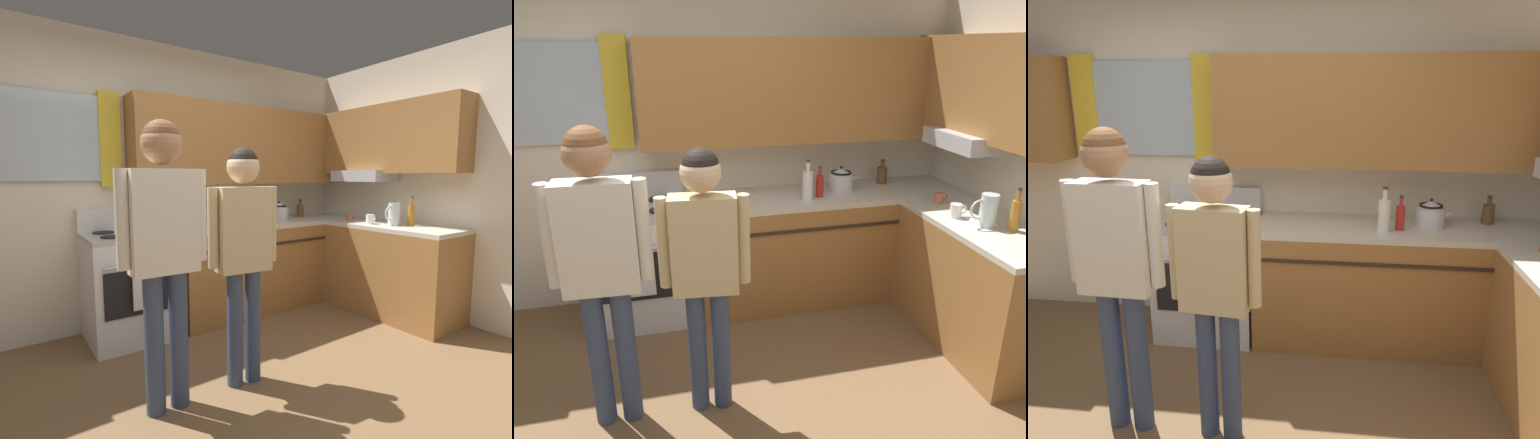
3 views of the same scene
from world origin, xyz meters
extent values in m
cube|color=silver|center=(0.00, 1.90, 1.30)|extent=(4.60, 0.10, 2.60)
cube|color=silver|center=(-0.85, 1.83, 1.69)|extent=(0.78, 0.03, 0.71)
cube|color=yellow|center=(-0.37, 1.82, 1.69)|extent=(0.18, 0.04, 0.81)
cube|color=#9E6B38|center=(1.03, 1.69, 1.69)|extent=(2.54, 0.32, 0.78)
cube|color=#9E6B38|center=(2.14, 0.86, 1.75)|extent=(0.32, 1.68, 0.69)
cube|color=#B7B7BC|center=(2.08, 1.05, 1.38)|extent=(0.40, 0.60, 0.12)
cube|color=#9E6B38|center=(1.19, 1.54, 0.43)|extent=(2.22, 0.62, 0.86)
cube|color=beige|center=(1.19, 1.54, 0.88)|extent=(2.22, 0.62, 0.04)
cube|color=#9E6B38|center=(1.99, 0.60, 0.43)|extent=(0.62, 1.26, 0.86)
cube|color=beige|center=(1.99, 0.60, 0.88)|extent=(0.62, 1.26, 0.04)
cube|color=#2D2319|center=(1.19, 1.23, 0.72)|extent=(2.10, 0.01, 0.02)
cube|color=silver|center=(-0.31, 1.54, 0.43)|extent=(0.73, 0.62, 0.86)
cube|color=black|center=(-0.31, 1.23, 0.48)|extent=(0.61, 0.01, 0.36)
cylinder|color=#ADADB2|center=(-0.31, 1.20, 0.70)|extent=(0.61, 0.02, 0.02)
cube|color=#ADADB2|center=(-0.31, 1.54, 0.88)|extent=(0.73, 0.62, 0.04)
cube|color=silver|center=(-0.31, 1.81, 1.00)|extent=(0.73, 0.08, 0.20)
cylinder|color=black|center=(-0.49, 1.40, 0.91)|extent=(0.17, 0.17, 0.01)
cylinder|color=black|center=(-0.13, 1.40, 0.91)|extent=(0.17, 0.17, 0.01)
cylinder|color=black|center=(-0.49, 1.68, 0.91)|extent=(0.17, 0.17, 0.01)
cylinder|color=black|center=(-0.13, 1.68, 0.91)|extent=(0.17, 0.17, 0.01)
cube|color=silver|center=(-0.31, 1.19, 0.52)|extent=(0.20, 0.02, 0.34)
cylinder|color=red|center=(1.09, 1.46, 0.99)|extent=(0.06, 0.06, 0.17)
cylinder|color=red|center=(1.09, 1.46, 1.10)|extent=(0.02, 0.02, 0.06)
cylinder|color=#3F382D|center=(1.09, 1.46, 1.14)|extent=(0.03, 0.03, 0.02)
cylinder|color=#B27223|center=(2.06, 0.46, 1.00)|extent=(0.06, 0.06, 0.20)
cylinder|color=#B27223|center=(2.06, 0.46, 1.14)|extent=(0.02, 0.02, 0.07)
cylinder|color=#3F382D|center=(2.06, 0.46, 1.18)|extent=(0.03, 0.03, 0.02)
cylinder|color=white|center=(0.98, 1.41, 1.01)|extent=(0.08, 0.08, 0.22)
cylinder|color=white|center=(0.98, 1.41, 1.16)|extent=(0.03, 0.03, 0.08)
cylinder|color=#3F382D|center=(0.98, 1.41, 1.21)|extent=(0.03, 0.03, 0.02)
cylinder|color=brown|center=(1.74, 1.70, 0.97)|extent=(0.08, 0.08, 0.14)
cylinder|color=brown|center=(1.74, 1.70, 1.06)|extent=(0.03, 0.03, 0.05)
cylinder|color=#3F382D|center=(1.74, 1.70, 1.10)|extent=(0.04, 0.04, 0.02)
cylinder|color=white|center=(1.85, 0.77, 0.95)|extent=(0.08, 0.08, 0.09)
torus|color=white|center=(1.90, 0.77, 0.95)|extent=(0.07, 0.01, 0.07)
cylinder|color=#B76642|center=(1.91, 1.09, 0.94)|extent=(0.07, 0.07, 0.08)
torus|color=#B76642|center=(1.96, 1.09, 0.94)|extent=(0.06, 0.01, 0.06)
cylinder|color=silver|center=(1.31, 1.56, 0.97)|extent=(0.20, 0.20, 0.14)
cone|color=silver|center=(1.31, 1.56, 1.06)|extent=(0.18, 0.18, 0.05)
sphere|color=black|center=(1.31, 1.56, 1.09)|extent=(0.02, 0.02, 0.02)
cone|color=silver|center=(1.44, 1.56, 1.00)|extent=(0.09, 0.04, 0.07)
torus|color=black|center=(1.31, 1.56, 1.05)|extent=(0.17, 0.17, 0.02)
cylinder|color=silver|center=(1.94, 0.57, 1.01)|extent=(0.11, 0.11, 0.22)
torus|color=silver|center=(1.87, 0.57, 1.02)|extent=(0.14, 0.02, 0.14)
cylinder|color=#38476B|center=(-0.39, 0.40, 0.41)|extent=(0.11, 0.11, 0.83)
cylinder|color=#38476B|center=(-0.54, 0.40, 0.41)|extent=(0.11, 0.11, 0.83)
cube|color=white|center=(-0.46, 0.40, 1.12)|extent=(0.39, 0.18, 0.59)
cylinder|color=white|center=(-0.24, 0.39, 1.15)|extent=(0.07, 0.07, 0.54)
cylinder|color=white|center=(-0.69, 0.41, 1.15)|extent=(0.07, 0.07, 0.54)
sphere|color=#A87A56|center=(-0.46, 0.40, 1.55)|extent=(0.23, 0.23, 0.23)
sphere|color=brown|center=(-0.46, 0.40, 1.58)|extent=(0.21, 0.21, 0.21)
cylinder|color=#38476B|center=(0.13, 0.37, 0.38)|extent=(0.10, 0.10, 0.77)
cylinder|color=#38476B|center=(0.00, 0.39, 0.38)|extent=(0.10, 0.10, 0.77)
cube|color=#D1BC8C|center=(0.07, 0.38, 1.04)|extent=(0.37, 0.19, 0.54)
cylinder|color=#D1BC8C|center=(0.27, 0.36, 1.06)|extent=(0.07, 0.07, 0.50)
cylinder|color=#D1BC8C|center=(-0.14, 0.41, 1.06)|extent=(0.07, 0.07, 0.50)
sphere|color=beige|center=(0.07, 0.38, 1.43)|extent=(0.21, 0.21, 0.21)
sphere|color=black|center=(0.07, 0.38, 1.46)|extent=(0.19, 0.19, 0.19)
camera|label=1|loc=(-1.25, -1.60, 1.37)|focal=26.30mm
camera|label=2|loc=(-0.17, -1.99, 2.04)|focal=34.10mm
camera|label=3|loc=(0.69, -1.78, 1.88)|focal=33.38mm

